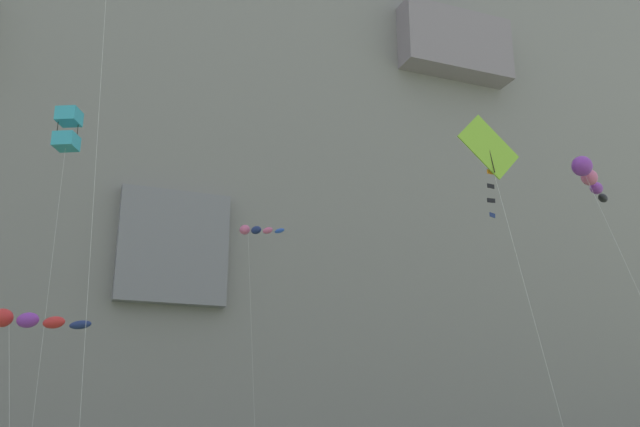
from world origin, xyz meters
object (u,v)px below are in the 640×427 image
object	(u,v)px
kite_windsock_far_right	(589,177)
kite_windsock_front_field	(26,320)
kite_diamond_high_right	(490,153)
kite_box_mid_left	(68,129)
kite_windsock_far_left	(255,231)

from	to	relation	value
kite_windsock_far_right	kite_windsock_front_field	size ratio (longest dim) A/B	2.12
kite_windsock_far_right	kite_diamond_high_right	distance (m)	14.50
kite_windsock_front_field	kite_windsock_far_right	bearing A→B (deg)	-6.54
kite_windsock_front_field	kite_box_mid_left	world-z (taller)	kite_box_mid_left
kite_windsock_front_field	kite_box_mid_left	distance (m)	11.27
kite_windsock_far_right	kite_box_mid_left	size ratio (longest dim) A/B	0.87
kite_windsock_far_left	kite_box_mid_left	bearing A→B (deg)	-139.05
kite_windsock_far_right	kite_diamond_high_right	xyz separation A→B (m)	(-11.58, -8.01, -3.47)
kite_windsock_far_left	kite_box_mid_left	world-z (taller)	kite_box_mid_left
kite_windsock_far_right	kite_windsock_far_left	bearing A→B (deg)	121.50
kite_diamond_high_right	kite_box_mid_left	bearing A→B (deg)	128.79
kite_box_mid_left	kite_windsock_far_right	bearing A→B (deg)	-18.07
kite_box_mid_left	kite_diamond_high_right	bearing A→B (deg)	-51.21
kite_windsock_front_field	kite_diamond_high_right	bearing A→B (deg)	-38.75
kite_windsock_front_field	kite_box_mid_left	size ratio (longest dim) A/B	0.41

